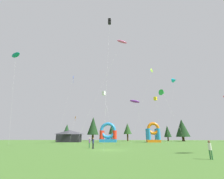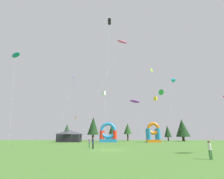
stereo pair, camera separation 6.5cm
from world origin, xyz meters
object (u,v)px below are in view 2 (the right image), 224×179
kite_green_delta (163,93)px  inflatable_yellow_castle (153,134)px  kite_lime_diamond (152,71)px  person_left_edge (210,148)px  kite_orange_diamond (76,118)px  kite_black_box (109,22)px  kite_purple_parafoil (135,101)px  kite_pink_parafoil (122,42)px  kite_white_box (104,93)px  kite_blue_diamond (73,78)px  festival_tent (69,136)px  kite_teal_parafoil (16,55)px  person_near_camera (89,142)px  person_far_side (93,142)px  inflatable_blue_arch (108,135)px  kite_cyan_delta (175,80)px  kite_yellow_box (155,99)px

kite_green_delta → inflatable_yellow_castle: 22.29m
kite_lime_diamond → person_left_edge: 44.48m
kite_green_delta → kite_orange_diamond: kite_green_delta is taller
kite_black_box → kite_purple_parafoil: bearing=68.6°
kite_lime_diamond → kite_pink_parafoil: kite_pink_parafoil is taller
kite_white_box → inflatable_yellow_castle: (15.14, 16.44, -10.34)m
kite_black_box → inflatable_yellow_castle: bearing=66.2°
kite_black_box → person_left_edge: (10.44, -11.96, -24.06)m
kite_purple_parafoil → person_left_edge: size_ratio=6.98×
kite_blue_diamond → festival_tent: kite_blue_diamond is taller
kite_teal_parafoil → person_left_edge: bearing=-28.7°
person_near_camera → kite_orange_diamond: bearing=172.0°
kite_black_box → person_far_side: (-2.66, -0.11, -24.00)m
kite_white_box → person_near_camera: 15.80m
inflatable_blue_arch → inflatable_yellow_castle: bearing=-0.4°
kite_orange_diamond → inflatable_yellow_castle: size_ratio=1.32×
kite_orange_diamond → festival_tent: 6.57m
kite_blue_diamond → person_near_camera: kite_blue_diamond is taller
kite_black_box → kite_white_box: bearing=100.7°
kite_blue_diamond → festival_tent: bearing=110.0°
kite_purple_parafoil → kite_teal_parafoil: size_ratio=0.52×
kite_white_box → person_far_side: kite_white_box is taller
kite_cyan_delta → person_near_camera: bearing=-132.9°
kite_lime_diamond → inflatable_yellow_castle: bearing=99.8°
kite_purple_parafoil → inflatable_yellow_castle: kite_purple_parafoil is taller
kite_lime_diamond → kite_pink_parafoil: size_ratio=0.88×
kite_cyan_delta → person_near_camera: size_ratio=13.15×
inflatable_yellow_castle → kite_white_box: bearing=-132.6°
inflatable_blue_arch → festival_tent: (-13.57, -0.26, -0.31)m
person_near_camera → festival_tent: festival_tent is taller
person_near_camera → festival_tent: size_ratio=0.22×
person_near_camera → inflatable_yellow_castle: size_ratio=0.27×
inflatable_blue_arch → inflatable_yellow_castle: (15.26, -0.11, 0.24)m
person_left_edge → kite_cyan_delta: bearing=-65.2°
kite_teal_parafoil → kite_lime_diamond: bearing=26.0°
festival_tent → kite_purple_parafoil: bearing=-32.3°
kite_black_box → kite_yellow_box: size_ratio=1.94×
kite_blue_diamond → kite_orange_diamond: bearing=-6.2°
kite_pink_parafoil → kite_orange_diamond: 30.16m
person_far_side → inflatable_yellow_castle: bearing=17.6°
kite_yellow_box → kite_blue_diamond: bearing=162.9°
kite_white_box → inflatable_blue_arch: 19.64m
kite_green_delta → person_left_edge: bearing=-94.1°
kite_yellow_box → kite_black_box: bearing=-122.6°
kite_black_box → kite_blue_diamond: size_ratio=1.08×
person_near_camera → festival_tent: bearing=175.2°
person_far_side → inflatable_blue_arch: (0.16, 29.20, 1.26)m
inflatable_blue_arch → kite_pink_parafoil: bearing=-73.1°
person_near_camera → kite_yellow_box: bearing=107.2°
kite_orange_diamond → inflatable_blue_arch: bearing=6.6°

